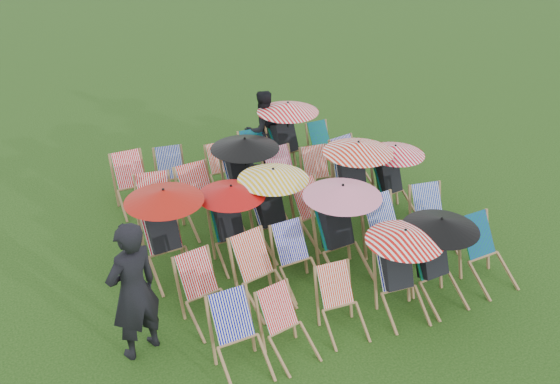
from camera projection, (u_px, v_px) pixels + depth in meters
name	position (u px, v px, depth m)	size (l,w,h in m)	color
ground	(293.00, 243.00, 10.47)	(100.00, 100.00, 0.00)	black
deckchair_0	(240.00, 339.00, 7.75)	(0.62, 0.87, 0.93)	olive
deckchair_1	(288.00, 327.00, 7.99)	(0.67, 0.85, 0.85)	olive
deckchair_2	(342.00, 304.00, 8.40)	(0.65, 0.84, 0.85)	olive
deckchair_3	(402.00, 271.00, 8.63)	(1.08, 1.14, 1.28)	olive
deckchair_4	(439.00, 259.00, 8.88)	(1.09, 1.13, 1.29)	olive
deckchair_5	(488.00, 254.00, 9.34)	(0.65, 0.90, 0.97)	olive
deckchair_6	(206.00, 293.00, 8.56)	(0.70, 0.91, 0.92)	olive
deckchair_7	(262.00, 274.00, 8.90)	(0.78, 0.98, 0.97)	olive
deckchair_8	(298.00, 259.00, 9.26)	(0.62, 0.85, 0.91)	olive
deckchair_9	(342.00, 228.00, 9.47)	(1.20, 1.26, 1.42)	olive
deckchair_10	(391.00, 234.00, 9.79)	(0.71, 0.96, 1.00)	olive
deckchair_11	(434.00, 219.00, 10.23)	(0.78, 0.97, 0.94)	olive
deckchair_12	(167.00, 232.00, 9.38)	(1.19, 1.25, 1.41)	olive
deckchair_13	(232.00, 223.00, 9.75)	(1.07, 1.12, 1.27)	olive
deckchair_14	(275.00, 208.00, 10.07)	(1.15, 1.24, 1.36)	olive
deckchair_15	(317.00, 213.00, 10.40)	(0.77, 0.96, 0.94)	olive
deckchair_16	(356.00, 181.00, 10.79)	(1.22, 1.30, 1.45)	olive
deckchair_17	(394.00, 178.00, 11.10)	(1.05, 1.11, 1.25)	olive
deckchair_18	(157.00, 210.00, 10.44)	(0.82, 1.03, 1.00)	olive
deckchair_19	(203.00, 200.00, 10.71)	(0.74, 0.99, 1.03)	olive
deckchair_20	(246.00, 176.00, 10.95)	(1.20, 1.26, 1.43)	olive
deckchair_21	(287.00, 181.00, 11.36)	(0.74, 0.97, 1.00)	olive
deckchair_22	(320.00, 176.00, 11.66)	(0.71, 0.90, 0.89)	olive
deckchair_23	(353.00, 166.00, 11.93)	(0.75, 0.95, 0.95)	olive
deckchair_24	(134.00, 184.00, 11.27)	(0.65, 0.90, 0.97)	olive
deckchair_25	(172.00, 176.00, 11.62)	(0.72, 0.91, 0.90)	olive
deckchair_26	(224.00, 170.00, 11.93)	(0.59, 0.79, 0.83)	olive
deckchair_27	(258.00, 158.00, 12.28)	(0.68, 0.89, 0.91)	olive
deckchair_28	(289.00, 137.00, 12.42)	(1.22, 1.33, 1.45)	olive
deckchair_29	(324.00, 145.00, 12.93)	(0.54, 0.76, 0.82)	olive
person_left	(133.00, 291.00, 7.76)	(0.71, 0.47, 1.96)	black
person_rear	(262.00, 129.00, 12.65)	(0.79, 0.62, 1.63)	black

